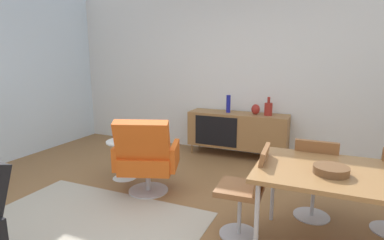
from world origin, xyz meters
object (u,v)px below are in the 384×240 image
(dining_chair_back_left, at_px, (315,175))
(side_table_round, at_px, (124,155))
(sideboard, at_px, (237,130))
(fruit_bowl, at_px, (123,138))
(wooden_bowl_on_table, at_px, (331,170))
(dining_chair_near_window, at_px, (247,188))
(lounge_chair_red, at_px, (146,156))
(dining_table, at_px, (364,179))
(vase_ceramic_small, at_px, (256,109))
(vase_cobalt, at_px, (268,109))
(vase_sculptural_dark, at_px, (228,104))

(dining_chair_back_left, relative_size, side_table_round, 1.65)
(sideboard, height_order, fruit_bowl, sideboard)
(wooden_bowl_on_table, height_order, fruit_bowl, wooden_bowl_on_table)
(dining_chair_near_window, height_order, lounge_chair_red, lounge_chair_red)
(dining_table, xyz_separation_m, dining_chair_back_left, (-0.35, 0.56, -0.23))
(vase_ceramic_small, relative_size, dining_chair_back_left, 0.19)
(wooden_bowl_on_table, bearing_deg, lounge_chair_red, 165.50)
(dining_table, height_order, dining_chair_near_window, dining_chair_near_window)
(dining_table, distance_m, dining_chair_back_left, 0.70)
(vase_cobalt, distance_m, dining_chair_back_left, 1.88)
(lounge_chair_red, bearing_deg, vase_cobalt, 59.37)
(vase_ceramic_small, relative_size, dining_table, 0.10)
(dining_table, distance_m, dining_chair_near_window, 0.92)
(sideboard, distance_m, fruit_bowl, 1.92)
(dining_table, height_order, side_table_round, dining_table)
(side_table_round, relative_size, fruit_bowl, 2.60)
(vase_cobalt, xyz_separation_m, dining_chair_back_left, (0.75, -1.68, -0.36))
(fruit_bowl, bearing_deg, vase_cobalt, 43.39)
(dining_chair_back_left, bearing_deg, sideboard, 126.32)
(vase_cobalt, relative_size, dining_chair_back_left, 0.33)
(wooden_bowl_on_table, bearing_deg, vase_ceramic_small, 114.57)
(side_table_round, bearing_deg, lounge_chair_red, -28.46)
(lounge_chair_red, bearing_deg, dining_chair_back_left, 4.57)
(vase_sculptural_dark, height_order, dining_chair_back_left, vase_sculptural_dark)
(side_table_round, bearing_deg, dining_table, -14.49)
(sideboard, distance_m, side_table_round, 1.92)
(vase_sculptural_dark, relative_size, fruit_bowl, 1.43)
(wooden_bowl_on_table, xyz_separation_m, fruit_bowl, (-2.49, 0.80, -0.21))
(sideboard, relative_size, dining_table, 1.00)
(vase_ceramic_small, bearing_deg, dining_chair_back_left, -60.51)
(dining_chair_near_window, relative_size, fruit_bowl, 4.28)
(vase_sculptural_dark, relative_size, dining_chair_near_window, 0.33)
(vase_cobalt, bearing_deg, dining_chair_near_window, -84.49)
(fruit_bowl, bearing_deg, vase_sculptural_dark, 57.45)
(dining_table, distance_m, wooden_bowl_on_table, 0.26)
(dining_chair_back_left, xyz_separation_m, side_table_round, (-2.38, 0.15, -0.15))
(side_table_round, bearing_deg, vase_cobalt, 43.42)
(wooden_bowl_on_table, height_order, dining_chair_back_left, dining_chair_back_left)
(vase_cobalt, height_order, dining_table, vase_cobalt)
(vase_sculptural_dark, distance_m, wooden_bowl_on_table, 2.78)
(vase_sculptural_dark, distance_m, dining_chair_near_window, 2.43)
(wooden_bowl_on_table, height_order, dining_chair_near_window, dining_chair_near_window)
(sideboard, bearing_deg, fruit_bowl, -126.71)
(vase_cobalt, bearing_deg, wooden_bowl_on_table, -69.56)
(vase_cobalt, distance_m, fruit_bowl, 2.25)
(vase_cobalt, relative_size, fruit_bowl, 1.43)
(dining_chair_back_left, bearing_deg, vase_sculptural_dark, 129.74)
(dining_table, bearing_deg, vase_cobalt, 116.25)
(dining_chair_near_window, distance_m, lounge_chair_red, 1.36)
(vase_sculptural_dark, height_order, fruit_bowl, vase_sculptural_dark)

